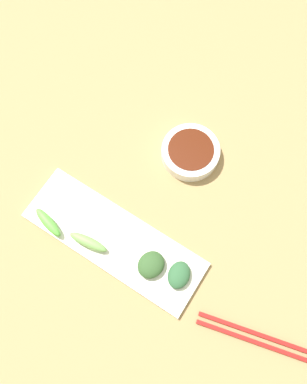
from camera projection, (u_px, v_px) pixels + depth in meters
tabletop at (143, 216)px, 0.91m from camera, size 2.10×2.10×0.02m
sauce_bowl at (190, 152)px, 0.93m from camera, size 0.13×0.13×0.03m
serving_plate at (114, 239)px, 0.88m from camera, size 0.13×0.40×0.01m
broccoli_leafy_0 at (179, 275)px, 0.84m from camera, size 0.07×0.05×0.02m
broccoli_stalk_1 at (48, 222)px, 0.87m from camera, size 0.04×0.08×0.03m
broccoli_leafy_2 at (151, 265)px, 0.84m from camera, size 0.07×0.06×0.03m
broccoli_stalk_3 at (88, 242)px, 0.86m from camera, size 0.03×0.09×0.02m
chopsticks at (253, 337)px, 0.82m from camera, size 0.08×0.23×0.01m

